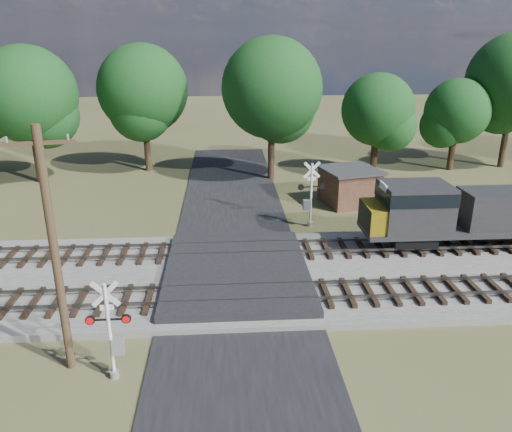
{
  "coord_description": "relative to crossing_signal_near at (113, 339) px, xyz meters",
  "views": [
    {
      "loc": [
        -0.5,
        -21.87,
        11.43
      ],
      "look_at": [
        1.05,
        2.0,
        2.74
      ],
      "focal_mm": 35.0,
      "sensor_mm": 36.0,
      "label": 1
    }
  ],
  "objects": [
    {
      "name": "treeline",
      "position": [
        10.06,
        27.05,
        5.3
      ],
      "size": [
        81.29,
        11.41,
        11.83
      ],
      "color": "black",
      "rests_on": "ground"
    },
    {
      "name": "crossing_panel",
      "position": [
        4.47,
        7.4,
        -1.28
      ],
      "size": [
        7.0,
        9.0,
        0.62
      ],
      "primitive_type": "cube",
      "color": "#262628",
      "rests_on": "ground"
    },
    {
      "name": "ground",
      "position": [
        4.47,
        6.9,
        -1.59
      ],
      "size": [
        160.0,
        160.0,
        0.0
      ],
      "primitive_type": "plane",
      "color": "#3E4424",
      "rests_on": "ground"
    },
    {
      "name": "track_near",
      "position": [
        7.6,
        4.9,
        -1.18
      ],
      "size": [
        140.0,
        2.6,
        0.33
      ],
      "color": "black",
      "rests_on": "ballast_bed"
    },
    {
      "name": "equipment_shed",
      "position": [
        12.87,
        18.74,
        -0.29
      ],
      "size": [
        4.54,
        4.54,
        2.56
      ],
      "rotation": [
        0.0,
        0.0,
        0.24
      ],
      "color": "#47261E",
      "rests_on": "ground"
    },
    {
      "name": "ballast_bed",
      "position": [
        14.47,
        7.4,
        -1.44
      ],
      "size": [
        140.0,
        10.0,
        0.3
      ],
      "primitive_type": "cube",
      "color": "gray",
      "rests_on": "ground"
    },
    {
      "name": "track_far",
      "position": [
        7.6,
        9.9,
        -1.18
      ],
      "size": [
        140.0,
        2.6,
        0.33
      ],
      "color": "black",
      "rests_on": "ballast_bed"
    },
    {
      "name": "utility_pole",
      "position": [
        -1.78,
        0.72,
        3.12
      ],
      "size": [
        2.16,
        0.5,
        8.89
      ],
      "rotation": [
        0.0,
        0.0,
        0.18
      ],
      "color": "#3C291B",
      "rests_on": "ground"
    },
    {
      "name": "crossing_signal_near",
      "position": [
        0.0,
        0.0,
        0.0
      ],
      "size": [
        1.54,
        0.33,
        3.83
      ],
      "rotation": [
        0.0,
        0.0,
        0.01
      ],
      "color": "silver",
      "rests_on": "ground"
    },
    {
      "name": "road",
      "position": [
        4.47,
        6.9,
        -1.55
      ],
      "size": [
        7.0,
        60.0,
        0.08
      ],
      "primitive_type": "cube",
      "color": "black",
      "rests_on": "ground"
    },
    {
      "name": "crossing_signal_far",
      "position": [
        9.23,
        14.34,
        0.16
      ],
      "size": [
        1.7,
        0.38,
        4.22
      ],
      "rotation": [
        0.0,
        0.0,
        3.23
      ],
      "color": "silver",
      "rests_on": "ground"
    }
  ]
}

